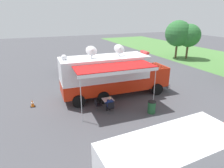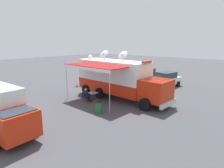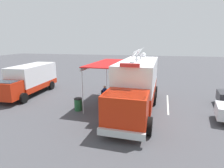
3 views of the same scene
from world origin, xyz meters
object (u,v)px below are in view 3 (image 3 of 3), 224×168
Objects in this scene: water_bottle at (110,92)px; folding_table at (112,93)px; folding_chair_beside_table at (115,92)px; support_truck at (30,80)px; command_truck at (136,83)px; trash_bin at (78,104)px; folding_chair_at_table at (104,94)px; traffic_cone at (146,85)px; seated_responder at (106,93)px.

folding_table is at bearing -135.14° from water_bottle.
folding_chair_beside_table is 8.07m from support_truck.
support_truck reaches higher than folding_table.
folding_chair_beside_table is (2.05, -2.20, -1.43)m from command_truck.
water_bottle reaches higher than folding_chair_beside_table.
trash_bin is at bearing 53.29° from folding_table.
folding_table is 3.75× the size of water_bottle.
trash_bin is at bearing 53.85° from water_bottle.
water_bottle reaches higher than folding_chair_at_table.
traffic_cone is at bearing -154.99° from support_truck.
traffic_cone is (-4.48, -7.85, -0.18)m from trash_bin.
folding_table is at bearing 88.52° from folding_chair_beside_table.
folding_chair_at_table is 1.08m from folding_chair_beside_table.
water_bottle is 6.04m from traffic_cone.
trash_bin is (1.97, 3.46, -0.06)m from folding_chair_beside_table.
water_bottle is at bearing 176.54° from support_truck.
seated_responder is 3.05m from trash_bin.
command_truck is at bearing 85.90° from traffic_cone.
seated_responder is at bearing 58.32° from traffic_cone.
water_bottle is 0.18× the size of seated_responder.
trash_bin reaches higher than traffic_cone.
command_truck reaches higher than folding_table.
water_bottle is 1.06m from folding_chair_beside_table.
folding_chair_beside_table is 3.98m from trash_bin.
seated_responder is (0.63, 0.72, 0.14)m from folding_chair_beside_table.
folding_chair_at_table is 2.98m from trash_bin.
support_truck reaches higher than water_bottle.
command_truck is 3.33m from folding_chair_beside_table.
water_bottle is at bearing 149.32° from seated_responder.
trash_bin is at bearing 154.07° from support_truck.
seated_responder is at bearing 48.52° from folding_chair_beside_table.
support_truck is (6.04, -2.94, 0.93)m from trash_bin.
command_truck reaches higher than trash_bin.
command_truck is 4.46m from trash_bin.
folding_chair_beside_table is at bearing -91.48° from folding_table.
traffic_cone is at bearing -123.24° from folding_chair_at_table.
water_bottle reaches higher than trash_bin.
command_truck is 11.04× the size of folding_chair_beside_table.
command_truck reaches higher than seated_responder.
command_truck is at bearing 151.45° from water_bottle.
traffic_cone is (-3.15, -5.11, -0.37)m from seated_responder.
folding_chair_beside_table is at bearing 60.16° from traffic_cone.
support_truck is at bearing -1.53° from seated_responder.
support_truck is at bearing -25.93° from trash_bin.
command_truck is 2.78m from folding_table.
folding_chair_at_table and folding_chair_beside_table have the same top height.
traffic_cone is at bearing -115.87° from folding_table.
trash_bin is 1.57× the size of traffic_cone.
folding_chair_at_table is 0.23m from seated_responder.
seated_responder is (2.68, -1.48, -1.30)m from command_truck.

